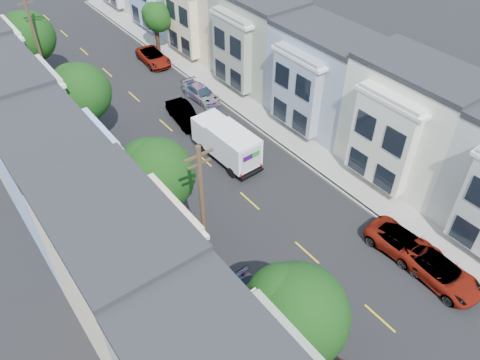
% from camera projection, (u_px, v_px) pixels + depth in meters
% --- Properties ---
extents(ground, '(160.00, 160.00, 0.00)m').
position_uv_depth(ground, '(307.00, 253.00, 29.97)').
color(ground, black).
rests_on(ground, ground).
extents(road_slab, '(12.00, 70.00, 0.02)m').
position_uv_depth(road_slab, '(184.00, 142.00, 39.03)').
color(road_slab, black).
rests_on(road_slab, ground).
extents(curb_left, '(0.30, 70.00, 0.15)m').
position_uv_depth(curb_left, '(117.00, 169.00, 36.25)').
color(curb_left, gray).
rests_on(curb_left, ground).
extents(curb_right, '(0.30, 70.00, 0.15)m').
position_uv_depth(curb_right, '(242.00, 117.00, 41.73)').
color(curb_right, gray).
rests_on(curb_right, ground).
extents(sidewalk_left, '(2.60, 70.00, 0.15)m').
position_uv_depth(sidewalk_left, '(102.00, 175.00, 35.67)').
color(sidewalk_left, gray).
rests_on(sidewalk_left, ground).
extents(sidewalk_right, '(2.60, 70.00, 0.15)m').
position_uv_depth(sidewalk_right, '(253.00, 112.00, 42.32)').
color(sidewalk_right, gray).
rests_on(sidewalk_right, ground).
extents(centerline, '(0.12, 70.00, 0.01)m').
position_uv_depth(centerline, '(184.00, 142.00, 39.04)').
color(centerline, gold).
rests_on(centerline, ground).
extents(townhouse_row_left, '(5.00, 70.00, 8.50)m').
position_uv_depth(townhouse_row_left, '(53.00, 196.00, 33.99)').
color(townhouse_row_left, '#9AA6B7').
rests_on(townhouse_row_left, ground).
extents(townhouse_row_right, '(5.00, 70.00, 8.50)m').
position_uv_depth(townhouse_row_right, '(285.00, 100.00, 44.09)').
color(townhouse_row_right, '#9AA6B7').
rests_on(townhouse_row_right, ground).
extents(tree_b, '(4.70, 4.70, 7.61)m').
position_uv_depth(tree_b, '(295.00, 316.00, 20.48)').
color(tree_b, black).
rests_on(tree_b, ground).
extents(tree_c, '(4.70, 4.70, 7.08)m').
position_uv_depth(tree_c, '(156.00, 176.00, 28.45)').
color(tree_c, black).
rests_on(tree_c, ground).
extents(tree_d, '(4.54, 4.54, 7.26)m').
position_uv_depth(tree_d, '(80.00, 94.00, 35.31)').
color(tree_d, black).
rests_on(tree_d, ground).
extents(tree_e, '(4.70, 4.70, 7.51)m').
position_uv_depth(tree_e, '(28.00, 37.00, 42.43)').
color(tree_e, black).
rests_on(tree_e, ground).
extents(tree_far_r, '(3.10, 3.10, 5.38)m').
position_uv_depth(tree_far_r, '(157.00, 18.00, 49.31)').
color(tree_far_r, black).
rests_on(tree_far_r, ground).
extents(utility_pole_near, '(1.60, 0.26, 10.00)m').
position_uv_depth(utility_pole_near, '(204.00, 221.00, 24.95)').
color(utility_pole_near, '#42301E').
rests_on(utility_pole_near, ground).
extents(utility_pole_far, '(1.60, 0.26, 10.00)m').
position_uv_depth(utility_pole_far, '(39.00, 49.00, 40.67)').
color(utility_pole_far, '#42301E').
rests_on(utility_pole_far, ground).
extents(fedex_truck, '(2.36, 6.13, 2.94)m').
position_uv_depth(fedex_truck, '(226.00, 142.00, 36.25)').
color(fedex_truck, white).
rests_on(fedex_truck, ground).
extents(lead_sedan, '(2.14, 4.67, 1.50)m').
position_uv_depth(lead_sedan, '(184.00, 114.00, 40.86)').
color(lead_sedan, black).
rests_on(lead_sedan, ground).
extents(parked_left_c, '(1.94, 4.18, 1.23)m').
position_uv_depth(parked_left_c, '(261.00, 301.00, 26.52)').
color(parked_left_c, '#A3A6AA').
rests_on(parked_left_c, ground).
extents(parked_left_d, '(2.14, 4.82, 1.43)m').
position_uv_depth(parked_left_d, '(145.00, 174.00, 34.81)').
color(parked_left_d, '#3B0803').
rests_on(parked_left_d, ground).
extents(parked_right_a, '(2.52, 5.23, 1.43)m').
position_uv_depth(parked_right_a, '(440.00, 272.00, 27.94)').
color(parked_right_a, '#353637').
rests_on(parked_right_a, ground).
extents(parked_right_b, '(2.77, 5.38, 1.45)m').
position_uv_depth(parked_right_b, '(406.00, 246.00, 29.44)').
color(parked_right_b, silver).
rests_on(parked_right_b, ground).
extents(parked_right_c, '(1.98, 4.39, 1.30)m').
position_uv_depth(parked_right_c, '(201.00, 93.00, 43.71)').
color(parked_right_c, black).
rests_on(parked_right_c, ground).
extents(parked_right_d, '(2.66, 5.15, 1.39)m').
position_uv_depth(parked_right_d, '(154.00, 57.00, 49.22)').
color(parked_right_d, black).
rests_on(parked_right_d, ground).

